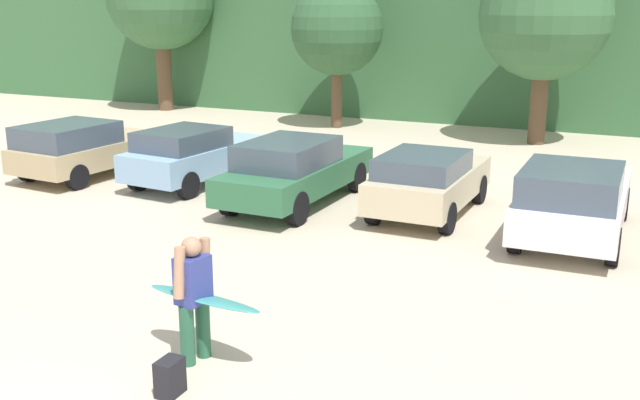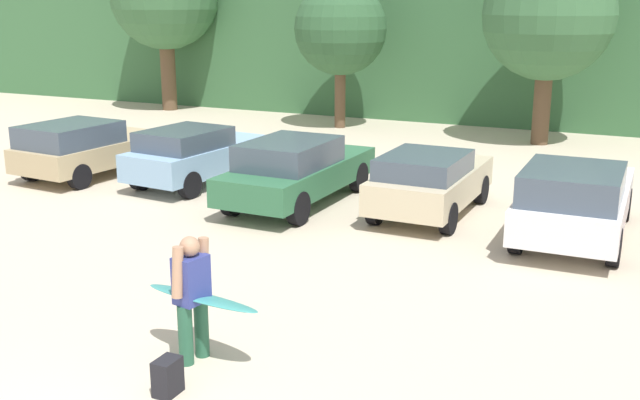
{
  "view_description": "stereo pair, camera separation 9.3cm",
  "coord_description": "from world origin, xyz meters",
  "px_view_note": "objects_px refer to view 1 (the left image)",
  "views": [
    {
      "loc": [
        5.02,
        -4.31,
        4.57
      ],
      "look_at": [
        0.03,
        6.52,
        1.38
      ],
      "focal_mm": 42.58,
      "sensor_mm": 36.0,
      "label": 1
    },
    {
      "loc": [
        5.11,
        -4.27,
        4.57
      ],
      "look_at": [
        0.03,
        6.52,
        1.38
      ],
      "focal_mm": 42.58,
      "sensor_mm": 36.0,
      "label": 2
    }
  ],
  "objects_px": {
    "parked_car_sky_blue": "(194,154)",
    "person_adult": "(193,292)",
    "parked_car_champagne": "(428,180)",
    "parked_car_tan": "(85,147)",
    "parked_car_white": "(574,198)",
    "backpack_dropped": "(170,377)",
    "parked_car_forest_green": "(295,170)",
    "surfboard_teal": "(204,298)"
  },
  "relations": [
    {
      "from": "parked_car_white",
      "to": "surfboard_teal",
      "type": "relative_size",
      "value": 2.63
    },
    {
      "from": "parked_car_sky_blue",
      "to": "person_adult",
      "type": "xyz_separation_m",
      "value": [
        5.44,
        -8.1,
        0.18
      ]
    },
    {
      "from": "person_adult",
      "to": "parked_car_tan",
      "type": "bearing_deg",
      "value": -31.41
    },
    {
      "from": "parked_car_sky_blue",
      "to": "parked_car_white",
      "type": "distance_m",
      "value": 9.22
    },
    {
      "from": "surfboard_teal",
      "to": "backpack_dropped",
      "type": "bearing_deg",
      "value": 105.04
    },
    {
      "from": "parked_car_forest_green",
      "to": "parked_car_champagne",
      "type": "bearing_deg",
      "value": -80.57
    },
    {
      "from": "parked_car_champagne",
      "to": "person_adult",
      "type": "bearing_deg",
      "value": 175.45
    },
    {
      "from": "parked_car_champagne",
      "to": "person_adult",
      "type": "distance_m",
      "value": 7.92
    },
    {
      "from": "parked_car_tan",
      "to": "parked_car_white",
      "type": "height_order",
      "value": "parked_car_white"
    },
    {
      "from": "parked_car_forest_green",
      "to": "parked_car_champagne",
      "type": "distance_m",
      "value": 3.03
    },
    {
      "from": "parked_car_tan",
      "to": "person_adult",
      "type": "height_order",
      "value": "person_adult"
    },
    {
      "from": "parked_car_tan",
      "to": "parked_car_white",
      "type": "xyz_separation_m",
      "value": [
        12.28,
        -0.21,
        0.03
      ]
    },
    {
      "from": "parked_car_sky_blue",
      "to": "backpack_dropped",
      "type": "height_order",
      "value": "parked_car_sky_blue"
    },
    {
      "from": "parked_car_tan",
      "to": "parked_car_sky_blue",
      "type": "xyz_separation_m",
      "value": [
        3.08,
        0.48,
        -0.01
      ]
    },
    {
      "from": "parked_car_sky_blue",
      "to": "parked_car_white",
      "type": "bearing_deg",
      "value": -88.72
    },
    {
      "from": "person_adult",
      "to": "backpack_dropped",
      "type": "relative_size",
      "value": 3.74
    },
    {
      "from": "parked_car_champagne",
      "to": "backpack_dropped",
      "type": "height_order",
      "value": "parked_car_champagne"
    },
    {
      "from": "parked_car_tan",
      "to": "parked_car_champagne",
      "type": "bearing_deg",
      "value": -83.64
    },
    {
      "from": "parked_car_forest_green",
      "to": "backpack_dropped",
      "type": "height_order",
      "value": "parked_car_forest_green"
    },
    {
      "from": "parked_car_tan",
      "to": "backpack_dropped",
      "type": "xyz_separation_m",
      "value": [
        8.74,
        -8.49,
        -0.55
      ]
    },
    {
      "from": "surfboard_teal",
      "to": "parked_car_sky_blue",
      "type": "bearing_deg",
      "value": -47.99
    },
    {
      "from": "parked_car_forest_green",
      "to": "backpack_dropped",
      "type": "bearing_deg",
      "value": -162.24
    },
    {
      "from": "parked_car_white",
      "to": "parked_car_sky_blue",
      "type": "bearing_deg",
      "value": 84.98
    },
    {
      "from": "person_adult",
      "to": "backpack_dropped",
      "type": "bearing_deg",
      "value": 114.54
    },
    {
      "from": "parked_car_champagne",
      "to": "backpack_dropped",
      "type": "relative_size",
      "value": 8.8
    },
    {
      "from": "surfboard_teal",
      "to": "backpack_dropped",
      "type": "xyz_separation_m",
      "value": [
        0.13,
        -0.96,
        -0.62
      ]
    },
    {
      "from": "parked_car_forest_green",
      "to": "parked_car_sky_blue",
      "type": "bearing_deg",
      "value": 79.24
    },
    {
      "from": "parked_car_sky_blue",
      "to": "person_adult",
      "type": "bearing_deg",
      "value": -140.58
    },
    {
      "from": "person_adult",
      "to": "parked_car_champagne",
      "type": "bearing_deg",
      "value": -84.69
    },
    {
      "from": "parked_car_sky_blue",
      "to": "parked_car_white",
      "type": "relative_size",
      "value": 0.88
    },
    {
      "from": "parked_car_sky_blue",
      "to": "backpack_dropped",
      "type": "xyz_separation_m",
      "value": [
        5.66,
        -8.98,
        -0.55
      ]
    },
    {
      "from": "parked_car_champagne",
      "to": "parked_car_sky_blue",
      "type": "bearing_deg",
      "value": 88.59
    },
    {
      "from": "parked_car_sky_blue",
      "to": "parked_car_white",
      "type": "height_order",
      "value": "parked_car_white"
    },
    {
      "from": "parked_car_tan",
      "to": "parked_car_champagne",
      "type": "distance_m",
      "value": 9.22
    },
    {
      "from": "parked_car_tan",
      "to": "surfboard_teal",
      "type": "relative_size",
      "value": 2.35
    },
    {
      "from": "parked_car_forest_green",
      "to": "backpack_dropped",
      "type": "relative_size",
      "value": 10.64
    },
    {
      "from": "parked_car_forest_green",
      "to": "parked_car_white",
      "type": "bearing_deg",
      "value": -89.32
    },
    {
      "from": "parked_car_forest_green",
      "to": "person_adult",
      "type": "relative_size",
      "value": 2.85
    },
    {
      "from": "parked_car_sky_blue",
      "to": "parked_car_forest_green",
      "type": "relative_size",
      "value": 0.87
    },
    {
      "from": "parked_car_forest_green",
      "to": "surfboard_teal",
      "type": "bearing_deg",
      "value": -161.09
    },
    {
      "from": "parked_car_tan",
      "to": "parked_car_forest_green",
      "type": "relative_size",
      "value": 0.89
    },
    {
      "from": "parked_car_forest_green",
      "to": "parked_car_champagne",
      "type": "xyz_separation_m",
      "value": [
        2.99,
        0.44,
        -0.05
      ]
    }
  ]
}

